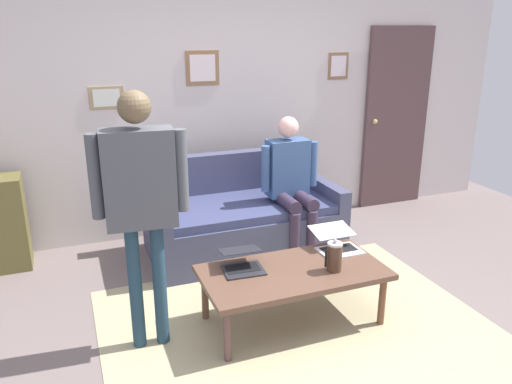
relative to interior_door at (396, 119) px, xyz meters
name	(u,v)px	position (x,y,z in m)	size (l,w,h in m)	color
ground_plane	(295,336)	(2.26, 2.11, -1.02)	(7.68, 7.68, 0.00)	slate
area_rug	(298,328)	(2.20, 2.03, -1.02)	(2.69, 2.11, 0.01)	tan
back_wall	(204,99)	(2.26, -0.09, 0.33)	(7.04, 0.11, 2.70)	beige
interior_door	(396,119)	(0.00, 0.00, 0.00)	(0.82, 0.09, 2.05)	brown
couch	(242,219)	(2.11, 0.62, -0.72)	(1.75, 0.91, 0.88)	#444661
coffee_table	(293,275)	(2.20, 1.93, -0.65)	(1.29, 0.66, 0.41)	brown
laptop_left	(337,243)	(1.74, 1.73, -0.57)	(0.32, 0.36, 0.14)	silver
laptop_center	(242,263)	(2.53, 1.78, -0.57)	(0.30, 0.33, 0.14)	#28282D
french_press	(334,257)	(1.94, 2.03, -0.51)	(0.13, 0.11, 0.24)	#4C3323
side_shelf	(1,224)	(4.20, 0.23, -0.61)	(0.42, 0.32, 0.83)	brown
person_standing	(140,191)	(3.20, 1.83, 0.06)	(0.60, 0.23, 1.70)	#223D4F
person_seated	(291,179)	(1.72, 0.84, -0.30)	(0.55, 0.51, 1.28)	#382C41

